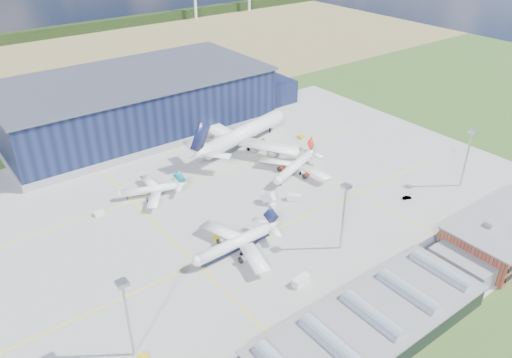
% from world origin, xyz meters
% --- Properties ---
extents(ground, '(600.00, 600.00, 0.00)m').
position_xyz_m(ground, '(0.00, 0.00, 0.00)').
color(ground, '#2D4F1D').
rests_on(ground, ground).
extents(apron, '(220.00, 160.00, 0.08)m').
position_xyz_m(apron, '(0.00, 10.00, 0.03)').
color(apron, gray).
rests_on(apron, ground).
extents(farmland, '(600.00, 220.00, 0.01)m').
position_xyz_m(farmland, '(0.00, 220.00, 0.00)').
color(farmland, olive).
rests_on(farmland, ground).
extents(treeline, '(600.00, 8.00, 8.00)m').
position_xyz_m(treeline, '(0.00, 300.00, 4.00)').
color(treeline, black).
rests_on(treeline, ground).
extents(hangar, '(145.00, 62.00, 26.10)m').
position_xyz_m(hangar, '(2.81, 94.80, 11.62)').
color(hangar, '#0F1633').
rests_on(hangar, ground).
extents(ops_building, '(46.00, 23.00, 10.90)m').
position_xyz_m(ops_building, '(55.01, -60.00, 4.79)').
color(ops_building, brown).
rests_on(ops_building, ground).
extents(glass_concourse, '(78.00, 23.00, 8.60)m').
position_xyz_m(glass_concourse, '(-6.45, -60.00, 3.69)').
color(glass_concourse, black).
rests_on(glass_concourse, ground).
extents(light_mast_west, '(2.60, 2.60, 23.00)m').
position_xyz_m(light_mast_west, '(-60.00, -30.00, 15.43)').
color(light_mast_west, '#AAADB1').
rests_on(light_mast_west, ground).
extents(light_mast_center, '(2.60, 2.60, 23.00)m').
position_xyz_m(light_mast_center, '(10.00, -30.00, 15.43)').
color(light_mast_center, '#AAADB1').
rests_on(light_mast_center, ground).
extents(light_mast_east, '(2.60, 2.60, 23.00)m').
position_xyz_m(light_mast_east, '(75.00, -30.00, 15.43)').
color(light_mast_east, '#AAADB1').
rests_on(light_mast_east, ground).
extents(airliner_navy, '(34.26, 33.54, 10.97)m').
position_xyz_m(airliner_navy, '(-18.07, -12.00, 5.48)').
color(airliner_navy, white).
rests_on(airliner_navy, ground).
extents(airliner_red, '(42.18, 41.77, 10.72)m').
position_xyz_m(airliner_red, '(29.75, 15.12, 5.36)').
color(airliner_red, white).
rests_on(airliner_red, ground).
extents(airliner_widebody, '(74.14, 73.19, 19.89)m').
position_xyz_m(airliner_widebody, '(28.98, 47.97, 9.95)').
color(airliner_widebody, white).
rests_on(airliner_widebody, ground).
extents(airliner_regional, '(33.32, 32.98, 8.54)m').
position_xyz_m(airliner_regional, '(-23.62, 34.57, 4.27)').
color(airliner_regional, white).
rests_on(airliner_regional, ground).
extents(gse_tug_b, '(3.73, 3.86, 1.40)m').
position_xyz_m(gse_tug_b, '(-18.28, -2.94, 0.70)').
color(gse_tug_b, gold).
rests_on(gse_tug_b, ground).
extents(gse_van_a, '(5.82, 3.12, 2.43)m').
position_xyz_m(gse_van_a, '(-10.89, -35.18, 1.21)').
color(gse_van_a, silver).
rests_on(gse_van_a, ground).
extents(gse_van_b, '(5.39, 5.27, 2.37)m').
position_xyz_m(gse_van_b, '(17.24, 0.26, 1.18)').
color(gse_van_b, silver).
rests_on(gse_van_b, ground).
extents(gse_tug_c, '(2.12, 3.12, 1.30)m').
position_xyz_m(gse_tug_c, '(54.94, 39.27, 0.65)').
color(gse_tug_c, gold).
rests_on(gse_tug_c, ground).
extents(gse_cart_b, '(3.52, 2.56, 1.42)m').
position_xyz_m(gse_cart_b, '(-43.26, 33.79, 0.71)').
color(gse_cart_b, silver).
rests_on(gse_cart_b, ground).
extents(gse_van_c, '(4.74, 2.82, 2.14)m').
position_xyz_m(gse_van_c, '(57.21, -46.00, 1.07)').
color(gse_van_c, silver).
rests_on(gse_van_c, ground).
extents(airstair, '(3.35, 5.42, 3.24)m').
position_xyz_m(airstair, '(8.29, 4.40, 1.62)').
color(airstair, silver).
rests_on(airstair, ground).
extents(car_a, '(3.77, 2.35, 1.20)m').
position_xyz_m(car_a, '(53.00, -48.00, 0.60)').
color(car_a, '#99999E').
rests_on(car_a, ground).
extents(car_b, '(3.65, 2.35, 1.14)m').
position_xyz_m(car_b, '(50.75, -23.96, 0.57)').
color(car_b, '#99999E').
rests_on(car_b, ground).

